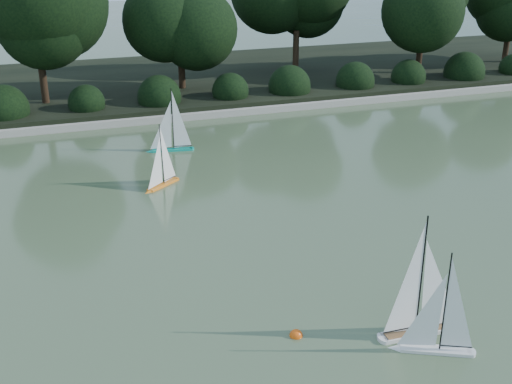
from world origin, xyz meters
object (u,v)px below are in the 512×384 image
Objects in this scene: sailboat_white_b at (428,314)px; sailboat_white_a at (431,335)px; race_buoy at (296,336)px; sailboat_teal at (168,141)px; sailboat_orange at (160,177)px.

sailboat_white_a is at bearing -117.01° from sailboat_white_b.
sailboat_white_a reaches higher than race_buoy.
sailboat_orange is at bearing -105.84° from sailboat_teal.
sailboat_teal is (-1.45, 8.58, 0.02)m from sailboat_white_a.
race_buoy is (0.64, -5.60, -0.21)m from sailboat_orange.
sailboat_white_a is 8.49× the size of race_buoy.
sailboat_teal is (-1.63, 8.22, -0.03)m from sailboat_white_b.
sailboat_teal is (0.61, 2.15, 0.03)m from sailboat_orange.
sailboat_white_b is at bearing -69.71° from sailboat_orange.
sailboat_white_b is 1.13× the size of sailboat_teal.
sailboat_white_b is at bearing 62.99° from sailboat_white_a.
sailboat_white_a is 0.93× the size of sailboat_teal.
sailboat_teal reaches higher than race_buoy.
sailboat_white_a is 8.70m from sailboat_teal.
sailboat_orange is (-2.24, 6.07, -0.06)m from sailboat_white_b.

